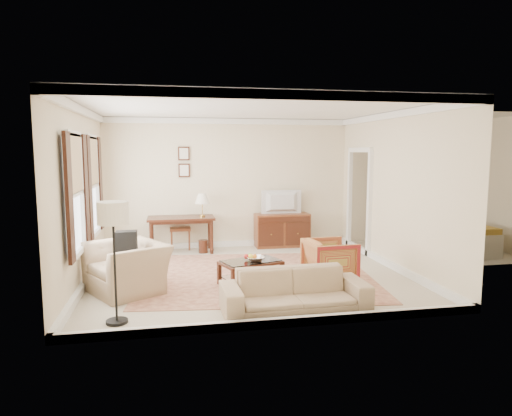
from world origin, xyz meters
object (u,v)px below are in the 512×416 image
object	(u,v)px
sofa	(295,284)
striped_armchair	(330,258)
writing_desk	(181,222)
club_armchair	(127,259)
tv	(282,194)
sideboard	(282,230)
coffee_table	(251,266)

from	to	relation	value
sofa	striped_armchair	bearing A→B (deg)	52.57
writing_desk	striped_armchair	bearing A→B (deg)	-48.42
club_armchair	tv	bearing A→B (deg)	100.94
striped_armchair	sofa	world-z (taller)	striped_armchair
striped_armchair	sofa	xyz separation A→B (m)	(-0.98, -1.33, -0.00)
club_armchair	sofa	size ratio (longest dim) A/B	0.59
sideboard	coffee_table	distance (m)	3.09
tv	club_armchair	world-z (taller)	tv
sideboard	striped_armchair	size ratio (longest dim) A/B	1.58
tv	club_armchair	distance (m)	4.30
striped_armchair	tv	bearing A→B (deg)	-1.69
coffee_table	sofa	world-z (taller)	sofa
writing_desk	sofa	distance (m)	4.27
tv	coffee_table	bearing A→B (deg)	66.28
sideboard	sofa	size ratio (longest dim) A/B	0.62
writing_desk	striped_armchair	size ratio (longest dim) A/B	1.81
tv	club_armchair	xyz separation A→B (m)	(-3.18, -2.81, -0.69)
writing_desk	tv	size ratio (longest dim) A/B	1.60
coffee_table	striped_armchair	size ratio (longest dim) A/B	1.40
tv	club_armchair	size ratio (longest dim) A/B	0.75
sofa	tv	bearing A→B (deg)	77.16
coffee_table	sofa	distance (m)	1.43
sideboard	tv	xyz separation A→B (m)	(0.00, -0.02, 0.82)
writing_desk	sideboard	bearing A→B (deg)	4.67
writing_desk	tv	distance (m)	2.35
writing_desk	striped_armchair	world-z (taller)	striped_armchair
sofa	club_armchair	bearing A→B (deg)	148.06
coffee_table	club_armchair	distance (m)	1.96
tv	striped_armchair	bearing A→B (deg)	92.14
writing_desk	sofa	xyz separation A→B (m)	(1.40, -4.02, -0.28)
sideboard	club_armchair	xyz separation A→B (m)	(-3.18, -2.83, 0.13)
coffee_table	striped_armchair	world-z (taller)	striped_armchair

